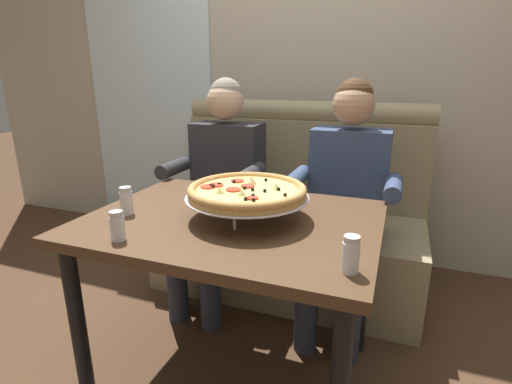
% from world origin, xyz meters
% --- Properties ---
extents(ground_plane, '(16.00, 16.00, 0.00)m').
position_xyz_m(ground_plane, '(0.00, 0.00, 0.00)').
color(ground_plane, '#4C3321').
extents(back_wall_with_window, '(6.00, 0.12, 2.80)m').
position_xyz_m(back_wall_with_window, '(0.00, 1.47, 1.40)').
color(back_wall_with_window, '#BCB29E').
rests_on(back_wall_with_window, ground_plane).
extents(window_panel, '(1.10, 0.02, 2.80)m').
position_xyz_m(window_panel, '(-1.34, 1.39, 1.40)').
color(window_panel, white).
rests_on(window_panel, ground_plane).
extents(booth_bench, '(1.57, 0.78, 1.13)m').
position_xyz_m(booth_bench, '(0.00, 0.90, 0.40)').
color(booth_bench, '#998966').
rests_on(booth_bench, ground_plane).
extents(dining_table, '(1.13, 0.86, 0.75)m').
position_xyz_m(dining_table, '(0.00, 0.00, 0.65)').
color(dining_table, '#4C331E').
rests_on(dining_table, ground_plane).
extents(diner_left, '(0.54, 0.64, 1.27)m').
position_xyz_m(diner_left, '(-0.35, 0.63, 0.71)').
color(diner_left, '#2D3342').
rests_on(diner_left, ground_plane).
extents(diner_right, '(0.54, 0.64, 1.27)m').
position_xyz_m(diner_right, '(0.35, 0.63, 0.71)').
color(diner_right, '#2D3342').
rests_on(diner_right, ground_plane).
extents(pizza, '(0.48, 0.48, 0.14)m').
position_xyz_m(pizza, '(0.06, 0.01, 0.86)').
color(pizza, silver).
rests_on(pizza, dining_table).
extents(shaker_oregano, '(0.05, 0.05, 0.11)m').
position_xyz_m(shaker_oregano, '(0.49, -0.29, 0.80)').
color(shaker_oregano, white).
rests_on(shaker_oregano, dining_table).
extents(shaker_pepper_flakes, '(0.05, 0.05, 0.11)m').
position_xyz_m(shaker_pepper_flakes, '(-0.41, -0.11, 0.80)').
color(shaker_pepper_flakes, white).
rests_on(shaker_pepper_flakes, dining_table).
extents(shaker_parmesan, '(0.05, 0.05, 0.10)m').
position_xyz_m(shaker_parmesan, '(-0.27, -0.34, 0.79)').
color(shaker_parmesan, white).
rests_on(shaker_parmesan, dining_table).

